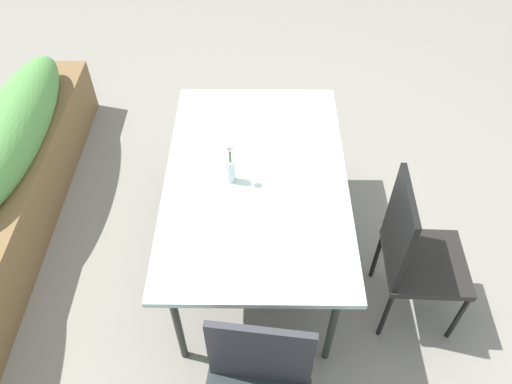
{
  "coord_description": "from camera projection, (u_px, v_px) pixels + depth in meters",
  "views": [
    {
      "loc": [
        -1.82,
        0.04,
        2.72
      ],
      "look_at": [
        0.09,
        0.06,
        0.62
      ],
      "focal_mm": 34.8,
      "sensor_mm": 36.0,
      "label": 1
    }
  ],
  "objects": [
    {
      "name": "chair_near_left",
      "position": [
        413.0,
        251.0,
        2.65
      ],
      "size": [
        0.46,
        0.46,
        1.0
      ],
      "rotation": [
        0.0,
        0.0,
        3.11
      ],
      "color": "black",
      "rests_on": "ground"
    },
    {
      "name": "flower_vase",
      "position": [
        230.0,
        166.0,
        2.64
      ],
      "size": [
        0.05,
        0.05,
        0.27
      ],
      "color": "silver",
      "rests_on": "dining_table"
    },
    {
      "name": "ground_plane",
      "position": [
        265.0,
        267.0,
        3.24
      ],
      "size": [
        12.0,
        12.0,
        0.0
      ],
      "primitive_type": "plane",
      "color": "gray"
    },
    {
      "name": "dining_table",
      "position": [
        256.0,
        182.0,
        2.78
      ],
      "size": [
        1.6,
        1.01,
        0.75
      ],
      "color": "#B2C6C1",
      "rests_on": "ground"
    }
  ]
}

